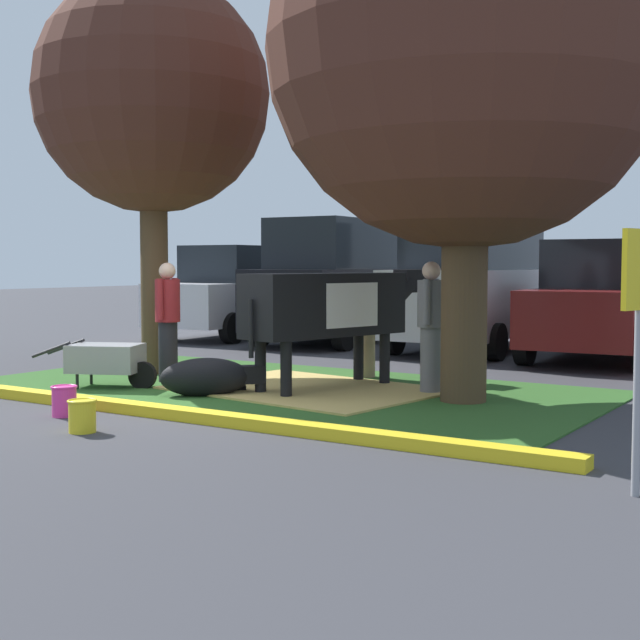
% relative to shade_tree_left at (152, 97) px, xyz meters
% --- Properties ---
extents(ground_plane, '(80.00, 80.00, 0.00)m').
position_rel_shade_tree_left_xyz_m(ground_plane, '(2.11, -1.77, -4.05)').
color(ground_plane, '#38383D').
extents(grass_island, '(8.14, 4.45, 0.02)m').
position_rel_shade_tree_left_xyz_m(grass_island, '(2.45, -0.26, -4.04)').
color(grass_island, '#2D5B23').
rests_on(grass_island, ground).
extents(curb_yellow, '(9.34, 0.24, 0.12)m').
position_rel_shade_tree_left_xyz_m(curb_yellow, '(2.45, -2.64, -3.99)').
color(curb_yellow, yellow).
rests_on(curb_yellow, ground).
extents(hay_bedding, '(3.49, 2.80, 0.04)m').
position_rel_shade_tree_left_xyz_m(hay_bedding, '(2.87, -0.25, -4.02)').
color(hay_bedding, tan).
rests_on(hay_bedding, ground).
extents(shade_tree_left, '(3.42, 3.42, 5.79)m').
position_rel_shade_tree_left_xyz_m(shade_tree_left, '(0.00, 0.00, 0.00)').
color(shade_tree_left, '#4C3823').
rests_on(shade_tree_left, ground).
extents(shade_tree_right, '(4.65, 4.65, 6.44)m').
position_rel_shade_tree_left_xyz_m(shade_tree_right, '(4.90, -0.00, 0.05)').
color(shade_tree_right, '#4C3823').
rests_on(shade_tree_right, ground).
extents(cow_holstein, '(1.25, 3.08, 1.55)m').
position_rel_shade_tree_left_xyz_m(cow_holstein, '(3.03, 0.05, -2.95)').
color(cow_holstein, black).
rests_on(cow_holstein, ground).
extents(calf_lying, '(1.14, 1.16, 0.48)m').
position_rel_shade_tree_left_xyz_m(calf_lying, '(2.08, -1.27, -3.81)').
color(calf_lying, black).
rests_on(calf_lying, ground).
extents(person_handler, '(0.34, 0.52, 1.66)m').
position_rel_shade_tree_left_xyz_m(person_handler, '(4.31, 0.34, -3.15)').
color(person_handler, slate).
rests_on(person_handler, ground).
extents(person_visitor_near, '(0.51, 0.34, 1.51)m').
position_rel_shade_tree_left_xyz_m(person_visitor_near, '(2.85, 1.28, -3.24)').
color(person_visitor_near, '#9E7F5B').
rests_on(person_visitor_near, ground).
extents(person_visitor_far, '(0.34, 0.51, 1.65)m').
position_rel_shade_tree_left_xyz_m(person_visitor_far, '(0.82, -0.61, -3.16)').
color(person_visitor_far, black).
rests_on(person_visitor_far, ground).
extents(wheelbarrow, '(1.57, 1.05, 0.63)m').
position_rel_shade_tree_left_xyz_m(wheelbarrow, '(0.52, -1.44, -3.66)').
color(wheelbarrow, gray).
rests_on(wheelbarrow, ground).
extents(parking_sign, '(0.15, 0.44, 1.87)m').
position_rel_shade_tree_left_xyz_m(parking_sign, '(7.59, -3.17, -2.72)').
color(parking_sign, '#99999E').
rests_on(parking_sign, ground).
extents(bucket_pink, '(0.28, 0.28, 0.33)m').
position_rel_shade_tree_left_xyz_m(bucket_pink, '(1.69, -3.17, -3.87)').
color(bucket_pink, '#EA3893').
rests_on(bucket_pink, ground).
extents(bucket_yellow, '(0.28, 0.28, 0.32)m').
position_rel_shade_tree_left_xyz_m(bucket_yellow, '(2.54, -3.68, -3.88)').
color(bucket_yellow, yellow).
rests_on(bucket_yellow, ground).
extents(hatchback_white, '(2.17, 4.47, 2.02)m').
position_rel_shade_tree_left_xyz_m(hatchback_white, '(-3.07, 5.83, -3.06)').
color(hatchback_white, silver).
rests_on(hatchback_white, ground).
extents(suv_black, '(2.27, 4.68, 2.52)m').
position_rel_shade_tree_left_xyz_m(suv_black, '(-0.44, 5.86, -2.78)').
color(suv_black, black).
rests_on(suv_black, ground).
extents(suv_dark_grey, '(2.27, 4.68, 2.52)m').
position_rel_shade_tree_left_xyz_m(suv_dark_grey, '(2.56, 5.83, -2.78)').
color(suv_dark_grey, '#B7B7BC').
rests_on(suv_dark_grey, ground).
extents(sedan_silver, '(2.17, 4.47, 2.02)m').
position_rel_shade_tree_left_xyz_m(sedan_silver, '(5.05, 5.49, -3.06)').
color(sedan_silver, maroon).
rests_on(sedan_silver, ground).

